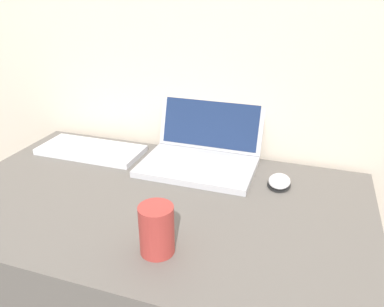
{
  "coord_description": "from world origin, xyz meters",
  "views": [
    {
      "loc": [
        0.39,
        -0.47,
        1.27
      ],
      "look_at": [
        0.06,
        0.5,
        0.8
      ],
      "focal_mm": 35.0,
      "sensor_mm": 36.0,
      "label": 1
    }
  ],
  "objects_px": {
    "laptop": "(202,149)",
    "drink_cup": "(157,229)",
    "computer_mouse": "(279,182)",
    "external_keyboard": "(91,150)"
  },
  "relations": [
    {
      "from": "laptop",
      "to": "computer_mouse",
      "type": "bearing_deg",
      "value": -16.26
    },
    {
      "from": "laptop",
      "to": "external_keyboard",
      "type": "relative_size",
      "value": 0.99
    },
    {
      "from": "laptop",
      "to": "external_keyboard",
      "type": "distance_m",
      "value": 0.4
    },
    {
      "from": "laptop",
      "to": "drink_cup",
      "type": "relative_size",
      "value": 3.11
    },
    {
      "from": "laptop",
      "to": "computer_mouse",
      "type": "distance_m",
      "value": 0.28
    },
    {
      "from": "computer_mouse",
      "to": "external_keyboard",
      "type": "height_order",
      "value": "computer_mouse"
    },
    {
      "from": "computer_mouse",
      "to": "external_keyboard",
      "type": "distance_m",
      "value": 0.66
    },
    {
      "from": "drink_cup",
      "to": "external_keyboard",
      "type": "distance_m",
      "value": 0.61
    },
    {
      "from": "laptop",
      "to": "drink_cup",
      "type": "bearing_deg",
      "value": -85.27
    },
    {
      "from": "drink_cup",
      "to": "computer_mouse",
      "type": "distance_m",
      "value": 0.45
    }
  ]
}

